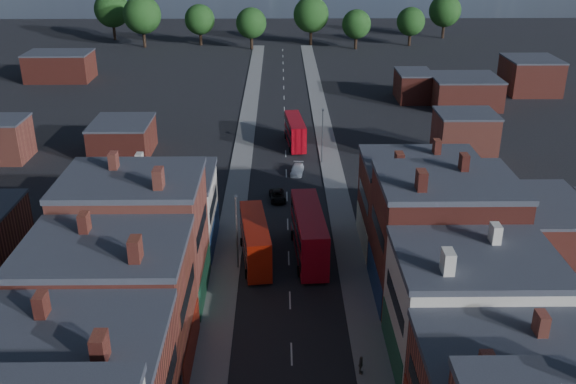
{
  "coord_description": "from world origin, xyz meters",
  "views": [
    {
      "loc": [
        -0.86,
        -26.99,
        33.26
      ],
      "look_at": [
        0.0,
        37.68,
        5.13
      ],
      "focal_mm": 40.0,
      "sensor_mm": 36.0,
      "label": 1
    }
  ],
  "objects_px": {
    "bus_0": "(255,240)",
    "bus_1": "(309,233)",
    "car_2": "(278,196)",
    "bus_2": "(295,131)",
    "ped_3": "(361,365)",
    "car_3": "(297,170)"
  },
  "relations": [
    {
      "from": "car_3",
      "to": "car_2",
      "type": "bearing_deg",
      "value": -99.39
    },
    {
      "from": "bus_0",
      "to": "bus_1",
      "type": "bearing_deg",
      "value": 1.43
    },
    {
      "from": "bus_0",
      "to": "ped_3",
      "type": "distance_m",
      "value": 20.19
    },
    {
      "from": "car_3",
      "to": "ped_3",
      "type": "xyz_separation_m",
      "value": [
        3.85,
        -42.47,
        0.32
      ]
    },
    {
      "from": "car_3",
      "to": "bus_1",
      "type": "bearing_deg",
      "value": -81.06
    },
    {
      "from": "car_2",
      "to": "bus_0",
      "type": "bearing_deg",
      "value": -104.35
    },
    {
      "from": "bus_1",
      "to": "car_3",
      "type": "relative_size",
      "value": 3.0
    },
    {
      "from": "bus_2",
      "to": "car_2",
      "type": "bearing_deg",
      "value": -103.03
    },
    {
      "from": "bus_1",
      "to": "ped_3",
      "type": "relative_size",
      "value": 7.75
    },
    {
      "from": "bus_2",
      "to": "ped_3",
      "type": "distance_m",
      "value": 54.45
    },
    {
      "from": "bus_0",
      "to": "bus_1",
      "type": "relative_size",
      "value": 0.88
    },
    {
      "from": "ped_3",
      "to": "car_3",
      "type": "bearing_deg",
      "value": 21.65
    },
    {
      "from": "car_2",
      "to": "ped_3",
      "type": "relative_size",
      "value": 2.6
    },
    {
      "from": "bus_1",
      "to": "car_3",
      "type": "xyz_separation_m",
      "value": [
        -0.59,
        23.56,
        -2.22
      ]
    },
    {
      "from": "bus_0",
      "to": "ped_3",
      "type": "xyz_separation_m",
      "value": [
        8.83,
        -18.09,
        -1.55
      ]
    },
    {
      "from": "bus_0",
      "to": "ped_3",
      "type": "relative_size",
      "value": 6.81
    },
    {
      "from": "bus_2",
      "to": "car_3",
      "type": "relative_size",
      "value": 2.48
    },
    {
      "from": "car_2",
      "to": "ped_3",
      "type": "bearing_deg",
      "value": -84.9
    },
    {
      "from": "car_2",
      "to": "bus_1",
      "type": "bearing_deg",
      "value": -83.21
    },
    {
      "from": "bus_0",
      "to": "bus_1",
      "type": "height_order",
      "value": "bus_1"
    },
    {
      "from": "bus_0",
      "to": "car_2",
      "type": "distance_m",
      "value": 15.71
    },
    {
      "from": "bus_1",
      "to": "bus_2",
      "type": "xyz_separation_m",
      "value": [
        -0.61,
        35.38,
        -0.49
      ]
    }
  ]
}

